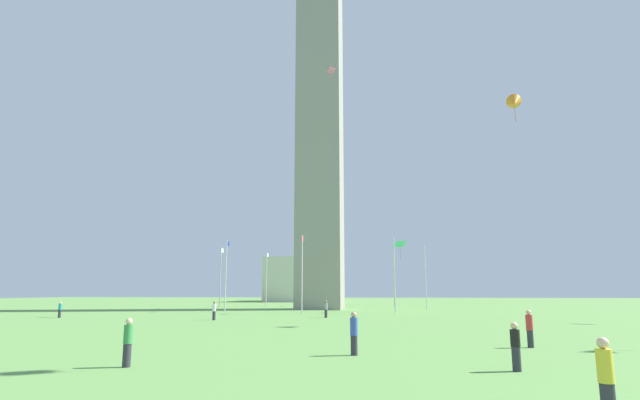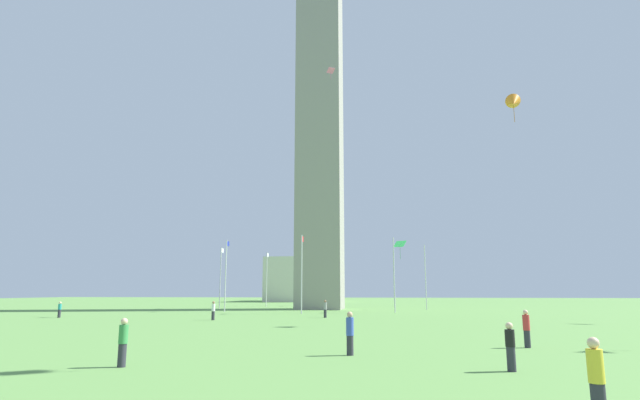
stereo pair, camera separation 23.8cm
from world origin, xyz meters
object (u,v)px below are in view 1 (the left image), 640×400
(flagpole_ne, at_px, (266,277))
(person_green_shirt, at_px, (128,343))
(flagpole_nw, at_px, (394,276))
(person_black_shirt, at_px, (516,347))
(person_gray_shirt, at_px, (326,309))
(kite_pink_diamond, at_px, (331,71))
(flagpole_w, at_px, (425,274))
(person_teal_shirt, at_px, (60,310))
(kite_green_diamond, at_px, (400,244))
(kite_orange_delta, at_px, (514,103))
(flagpole_n, at_px, (332,277))
(flagpole_se, at_px, (226,272))
(flagpole_sw, at_px, (394,271))
(person_red_shirt, at_px, (530,329))
(person_blue_shirt, at_px, (354,333))
(person_yellow_shirt, at_px, (606,380))
(distant_building, at_px, (294,280))
(obelisk_monument, at_px, (320,111))
(person_white_shirt, at_px, (214,311))
(flagpole_s, at_px, (302,270))
(flagpole_e, at_px, (220,275))

(flagpole_ne, bearing_deg, person_green_shirt, -170.01)
(flagpole_nw, height_order, person_black_shirt, flagpole_nw)
(person_gray_shirt, bearing_deg, kite_pink_diamond, 16.42)
(flagpole_w, distance_m, person_teal_shirt, 47.02)
(kite_green_diamond, xyz_separation_m, kite_orange_delta, (-28.95, -9.53, 9.50))
(flagpole_n, xyz_separation_m, flagpole_ne, (-4.51, 10.90, 0.00))
(flagpole_w, xyz_separation_m, kite_green_diamond, (-2.86, 3.56, 4.10))
(flagpole_se, relative_size, kite_pink_diamond, 6.76)
(person_green_shirt, bearing_deg, flagpole_sw, 17.26)
(flagpole_w, distance_m, person_red_shirt, 49.31)
(person_blue_shirt, relative_size, person_yellow_shirt, 1.04)
(flagpole_w, xyz_separation_m, person_blue_shirt, (-53.14, 6.54, -4.16))
(kite_green_diamond, distance_m, distant_building, 63.67)
(obelisk_monument, height_order, kite_orange_delta, obelisk_monument)
(distant_building, bearing_deg, person_black_shirt, -165.34)
(person_yellow_shirt, bearing_deg, person_white_shirt, 9.90)
(person_red_shirt, relative_size, person_gray_shirt, 1.01)
(person_green_shirt, relative_size, distant_building, 0.07)
(obelisk_monument, relative_size, kite_orange_delta, 23.38)
(flagpole_n, relative_size, person_white_shirt, 5.43)
(person_green_shirt, height_order, kite_pink_diamond, kite_pink_diamond)
(obelisk_monument, distance_m, person_black_shirt, 65.55)
(distant_building, bearing_deg, flagpole_s, -168.26)
(flagpole_se, xyz_separation_m, flagpole_nw, (21.80, -21.80, 0.00))
(flagpole_se, relative_size, person_black_shirt, 5.80)
(person_white_shirt, bearing_deg, kite_orange_delta, -67.76)
(obelisk_monument, xyz_separation_m, flagpole_e, (0.05, 15.41, -25.49))
(flagpole_w, relative_size, kite_pink_diamond, 6.76)
(obelisk_monument, xyz_separation_m, flagpole_n, (15.47, 0.00, -25.49))
(flagpole_nw, distance_m, person_black_shirt, 67.75)
(flagpole_se, bearing_deg, kite_green_diamond, -70.55)
(flagpole_se, height_order, person_green_shirt, flagpole_se)
(flagpole_n, height_order, distant_building, distant_building)
(flagpole_ne, distance_m, person_gray_shirt, 37.89)
(flagpole_sw, xyz_separation_m, person_yellow_shirt, (-52.53, -3.88, -4.20))
(flagpole_e, relative_size, person_blue_shirt, 5.21)
(obelisk_monument, relative_size, kite_green_diamond, 23.15)
(flagpole_e, height_order, flagpole_sw, same)
(flagpole_w, xyz_separation_m, distant_building, (54.92, 30.03, 0.36))
(flagpole_w, bearing_deg, flagpole_ne, 67.50)
(person_red_shirt, height_order, person_blue_shirt, person_blue_shirt)
(kite_pink_diamond, bearing_deg, kite_green_diamond, -26.66)
(flagpole_nw, bearing_deg, person_black_shirt, -176.89)
(flagpole_sw, height_order, person_yellow_shirt, flagpole_sw)
(flagpole_e, distance_m, person_teal_shirt, 28.68)
(flagpole_ne, height_order, kite_green_diamond, kite_green_diamond)
(person_teal_shirt, distance_m, person_white_shirt, 16.88)
(person_teal_shirt, xyz_separation_m, kite_orange_delta, (-4.36, -43.90, 17.85))
(flagpole_e, relative_size, person_gray_shirt, 5.34)
(flagpole_ne, height_order, person_white_shirt, flagpole_ne)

